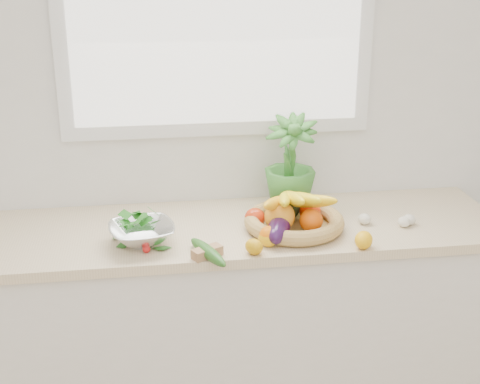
{
  "coord_description": "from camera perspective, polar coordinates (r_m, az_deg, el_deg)",
  "views": [
    {
      "loc": [
        -0.3,
        -0.5,
        1.97
      ],
      "look_at": [
        0.05,
        1.93,
        1.05
      ],
      "focal_mm": 50.0,
      "sensor_mm": 36.0,
      "label": 1
    }
  ],
  "objects": [
    {
      "name": "eggplant",
      "position": [
        2.56,
        3.33,
        -3.13
      ],
      "size": [
        0.16,
        0.24,
        0.09
      ],
      "primitive_type": "ellipsoid",
      "rotation": [
        0.0,
        0.0,
        -0.34
      ],
      "color": "#2B0F39",
      "rests_on": "countertop"
    },
    {
      "name": "cucumber",
      "position": [
        2.42,
        -2.77,
        -5.14
      ],
      "size": [
        0.14,
        0.26,
        0.05
      ],
      "primitive_type": "ellipsoid",
      "rotation": [
        0.0,
        0.0,
        0.39
      ],
      "color": "#215C1B",
      "rests_on": "countertop"
    },
    {
      "name": "garlic_a",
      "position": [
        2.75,
        13.82,
        -2.49
      ],
      "size": [
        0.07,
        0.07,
        0.04
      ],
      "primitive_type": "ellipsoid",
      "rotation": [
        0.0,
        0.0,
        0.42
      ],
      "color": "silver",
      "rests_on": "countertop"
    },
    {
      "name": "garlic_b",
      "position": [
        2.74,
        10.59,
        -2.28
      ],
      "size": [
        0.05,
        0.05,
        0.04
      ],
      "primitive_type": "ellipsoid",
      "rotation": [
        0.0,
        0.0,
        0.03
      ],
      "color": "beige",
      "rests_on": "countertop"
    },
    {
      "name": "lemon_b",
      "position": [
        2.53,
        10.5,
        -4.05
      ],
      "size": [
        0.1,
        0.1,
        0.07
      ],
      "primitive_type": "ellipsoid",
      "rotation": [
        0.0,
        0.0,
        -0.5
      ],
      "color": "#FCB10D",
      "rests_on": "countertop"
    },
    {
      "name": "apple",
      "position": [
        2.66,
        1.28,
        -2.24
      ],
      "size": [
        0.09,
        0.09,
        0.08
      ],
      "primitive_type": "sphere",
      "rotation": [
        0.0,
        0.0,
        0.09
      ],
      "color": "red",
      "rests_on": "countertop"
    },
    {
      "name": "garlic_c",
      "position": [
        2.78,
        14.24,
        -2.3
      ],
      "size": [
        0.07,
        0.07,
        0.04
      ],
      "primitive_type": "ellipsoid",
      "rotation": [
        0.0,
        0.0,
        -0.41
      ],
      "color": "beige",
      "rests_on": "countertop"
    },
    {
      "name": "lemon_c",
      "position": [
        2.5,
        2.4,
        -4.0
      ],
      "size": [
        0.1,
        0.09,
        0.06
      ],
      "primitive_type": "ellipsoid",
      "rotation": [
        0.0,
        0.0,
        0.91
      ],
      "color": "#EDAE0C",
      "rests_on": "countertop"
    },
    {
      "name": "fruit_basket",
      "position": [
        2.64,
        4.58,
        -2.09
      ],
      "size": [
        0.44,
        0.44,
        0.19
      ],
      "color": "tan",
      "rests_on": "countertop"
    },
    {
      "name": "lemon_a",
      "position": [
        2.44,
        1.2,
        -4.68
      ],
      "size": [
        0.09,
        0.09,
        0.06
      ],
      "primitive_type": "ellipsoid",
      "rotation": [
        0.0,
        0.0,
        0.59
      ],
      "color": "orange",
      "rests_on": "countertop"
    },
    {
      "name": "window_pane",
      "position": [
        2.74,
        -1.96,
        15.93
      ],
      "size": [
        1.18,
        0.01,
        0.98
      ],
      "primitive_type": "cube",
      "color": "white",
      "rests_on": "window_frame"
    },
    {
      "name": "radish",
      "position": [
        2.48,
        -7.99,
        -4.84
      ],
      "size": [
        0.03,
        0.03,
        0.03
      ],
      "primitive_type": "sphere",
      "rotation": [
        0.0,
        0.0,
        -0.05
      ],
      "color": "red",
      "rests_on": "countertop"
    },
    {
      "name": "potted_herb",
      "position": [
        2.78,
        4.3,
        2.61
      ],
      "size": [
        0.27,
        0.27,
        0.39
      ],
      "primitive_type": "imported",
      "rotation": [
        0.0,
        0.0,
        -0.31
      ],
      "color": "#397C2D",
      "rests_on": "countertop"
    },
    {
      "name": "colander_with_spinach",
      "position": [
        2.53,
        -8.39,
        -3.15
      ],
      "size": [
        0.28,
        0.28,
        0.13
      ],
      "color": "silver",
      "rests_on": "countertop"
    },
    {
      "name": "window_frame",
      "position": [
        2.76,
        -2.01,
        15.96
      ],
      "size": [
        1.3,
        0.03,
        1.1
      ],
      "primitive_type": "cube",
      "color": "white",
      "rests_on": "back_wall"
    },
    {
      "name": "countertop",
      "position": [
        2.7,
        -1.11,
        -3.29
      ],
      "size": [
        2.24,
        0.62,
        0.04
      ],
      "primitive_type": "cube",
      "color": "beige",
      "rests_on": "counter_cabinet"
    },
    {
      "name": "counter_cabinet",
      "position": [
        2.91,
        -1.05,
        -11.42
      ],
      "size": [
        2.2,
        0.58,
        0.86
      ],
      "primitive_type": "cube",
      "color": "silver",
      "rests_on": "ground"
    },
    {
      "name": "back_wall",
      "position": [
        2.83,
        -1.94,
        7.9
      ],
      "size": [
        4.5,
        0.02,
        2.7
      ],
      "primitive_type": "cube",
      "color": "white",
      "rests_on": "ground"
    },
    {
      "name": "orange_loose",
      "position": [
        2.51,
        2.51,
        -3.74
      ],
      "size": [
        0.1,
        0.1,
        0.08
      ],
      "primitive_type": "sphere",
      "rotation": [
        0.0,
        0.0,
        0.44
      ],
      "color": "orange",
      "rests_on": "countertop"
    },
    {
      "name": "ginger",
      "position": [
        2.43,
        -2.82,
        -5.16
      ],
      "size": [
        0.12,
        0.1,
        0.04
      ],
      "primitive_type": "cube",
      "rotation": [
        0.0,
        0.0,
        0.5
      ],
      "color": "tan",
      "rests_on": "countertop"
    }
  ]
}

